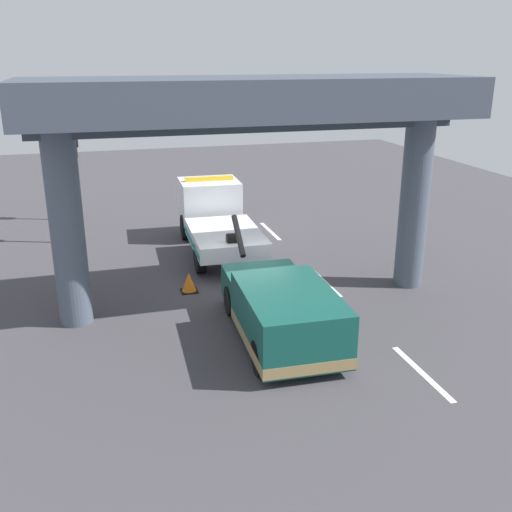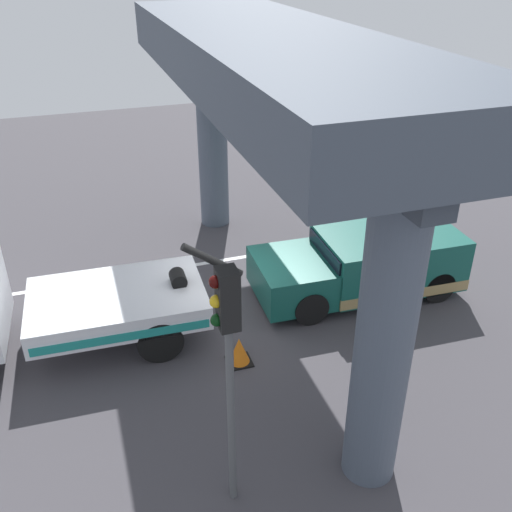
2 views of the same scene
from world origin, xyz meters
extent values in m
cube|color=#423F44|center=(0.00, 0.00, -0.05)|extent=(60.00, 40.00, 0.10)
cube|color=silver|center=(-6.00, -2.63, 0.00)|extent=(2.60, 0.16, 0.01)
cube|color=silver|center=(0.00, -2.63, 0.00)|extent=(2.60, 0.16, 0.01)
cube|color=silver|center=(6.00, -2.63, 0.00)|extent=(2.60, 0.16, 0.01)
cube|color=white|center=(2.72, 0.04, 0.93)|extent=(3.93, 2.54, 0.55)
cube|color=white|center=(6.05, -0.08, 1.48)|extent=(2.13, 2.38, 1.65)
cube|color=black|center=(6.66, -0.10, 1.84)|extent=(0.14, 2.21, 0.66)
cube|color=teal|center=(2.77, 1.25, 0.84)|extent=(3.65, 0.15, 0.20)
cylinder|color=black|center=(0.53, 0.12, 1.66)|extent=(1.42, 0.23, 1.07)
cylinder|color=black|center=(1.34, 0.09, 1.32)|extent=(0.38, 0.46, 0.36)
cube|color=yellow|center=(6.05, -0.08, 2.38)|extent=(0.31, 1.93, 0.16)
cylinder|color=black|center=(5.89, 0.97, 0.50)|extent=(1.01, 0.36, 1.00)
cylinder|color=black|center=(5.81, -1.11, 0.50)|extent=(1.01, 0.36, 1.00)
cylinder|color=black|center=(1.99, 1.11, 0.50)|extent=(1.01, 0.36, 1.00)
cylinder|color=black|center=(1.92, -0.97, 0.50)|extent=(1.01, 0.36, 1.00)
cube|color=#145147|center=(-4.08, 0.02, 0.91)|extent=(3.53, 2.33, 1.35)
cube|color=#145147|center=(-1.49, -0.07, 0.71)|extent=(1.80, 2.17, 0.95)
cube|color=black|center=(-2.33, -0.04, 1.20)|extent=(0.13, 1.94, 0.59)
cube|color=#9E8451|center=(-4.08, 0.02, 0.41)|extent=(3.56, 2.34, 0.28)
cylinder|color=black|center=(-1.60, 0.89, 0.42)|extent=(0.85, 0.31, 0.84)
cylinder|color=black|center=(-1.67, -1.03, 0.42)|extent=(0.85, 0.31, 0.84)
cylinder|color=black|center=(-4.99, 1.02, 0.42)|extent=(0.85, 0.31, 0.84)
cylinder|color=black|center=(-5.06, -0.90, 0.42)|extent=(0.85, 0.31, 0.84)
cylinder|color=#4C5666|center=(-0.87, 5.15, 2.70)|extent=(0.89, 0.89, 5.41)
cylinder|color=#4C5666|center=(-0.87, -5.15, 2.70)|extent=(0.89, 0.89, 5.41)
cube|color=#414956|center=(-0.87, 0.00, 5.95)|extent=(3.60, 12.31, 1.08)
cube|color=#353C47|center=(-0.87, 0.00, 5.23)|extent=(0.50, 11.91, 0.36)
cylinder|color=#515456|center=(1.50, 4.99, 1.72)|extent=(0.12, 0.12, 3.43)
cube|color=black|center=(1.50, 4.99, 3.88)|extent=(0.28, 0.32, 0.90)
sphere|color=#360605|center=(1.66, 4.99, 4.18)|extent=(0.18, 0.18, 0.18)
sphere|color=gold|center=(1.66, 4.99, 3.88)|extent=(0.18, 0.18, 0.18)
sphere|color=black|center=(1.66, 4.99, 3.58)|extent=(0.18, 0.18, 0.18)
cylinder|color=#515456|center=(6.50, 4.99, 1.69)|extent=(0.12, 0.12, 3.38)
cube|color=black|center=(6.50, 4.99, 3.83)|extent=(0.28, 0.32, 0.90)
sphere|color=#360605|center=(6.66, 4.99, 4.13)|extent=(0.18, 0.18, 0.18)
sphere|color=gold|center=(6.66, 4.99, 3.83)|extent=(0.18, 0.18, 0.18)
sphere|color=black|center=(6.66, 4.99, 3.53)|extent=(0.18, 0.18, 0.18)
cylinder|color=#515456|center=(10.00, 4.99, 1.63)|extent=(0.12, 0.12, 3.26)
cube|color=black|center=(10.00, 4.99, 3.71)|extent=(0.28, 0.32, 0.90)
sphere|color=#360605|center=(10.16, 4.99, 4.01)|extent=(0.18, 0.18, 0.18)
sphere|color=gold|center=(10.16, 4.99, 3.71)|extent=(0.18, 0.18, 0.18)
sphere|color=black|center=(10.16, 4.99, 3.41)|extent=(0.18, 0.18, 0.18)
cone|color=orange|center=(0.42, 1.77, 0.31)|extent=(0.47, 0.47, 0.62)
cube|color=black|center=(0.42, 1.77, 0.01)|extent=(0.52, 0.52, 0.03)
camera|label=1|loc=(-16.51, 4.41, 7.08)|focal=41.03mm
camera|label=2|loc=(3.14, 11.12, 8.08)|focal=40.33mm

